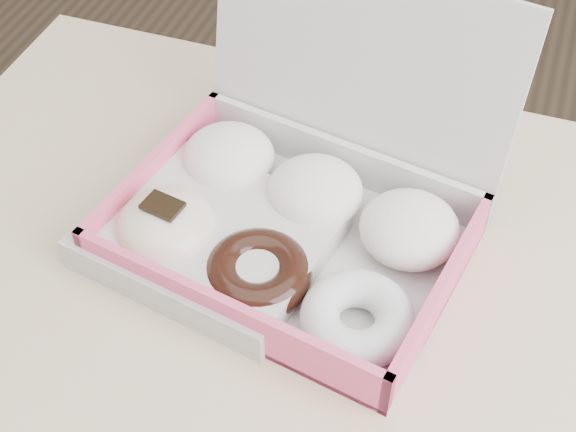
% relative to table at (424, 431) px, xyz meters
% --- Properties ---
extents(table, '(1.20, 0.80, 0.75)m').
position_rel_table_xyz_m(table, '(0.00, 0.00, 0.00)').
color(table, '#CEAD87').
rests_on(table, ground).
extents(donut_box, '(0.37, 0.34, 0.24)m').
position_rel_table_xyz_m(donut_box, '(-0.17, 0.12, 0.12)').
color(donut_box, silver).
rests_on(donut_box, table).
extents(newspapers, '(0.25, 0.22, 0.04)m').
position_rel_table_xyz_m(newspapers, '(-0.24, 0.08, 0.10)').
color(newspapers, beige).
rests_on(newspapers, table).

